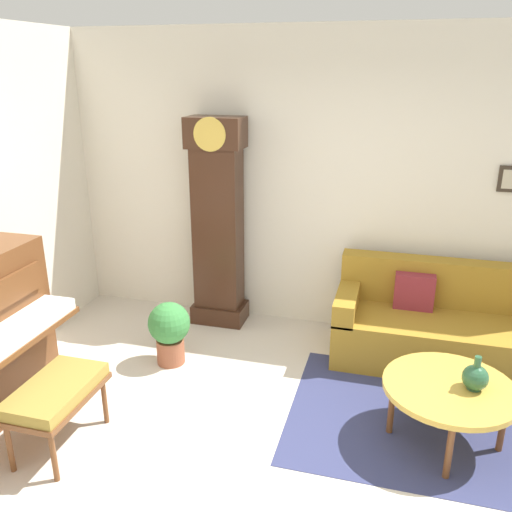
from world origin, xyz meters
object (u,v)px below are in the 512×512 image
Objects in this scene: couch at (447,327)px; potted_plant at (169,329)px; piano_bench at (56,394)px; green_jug at (475,377)px; coffee_table at (450,390)px; grandfather_clock at (218,229)px.

potted_plant is at bearing -163.42° from couch.
piano_bench is 2.92× the size of green_jug.
couch is 2.16× the size of coffee_table.
coffee_table is (2.09, -1.37, -0.55)m from grandfather_clock.
piano_bench reaches higher than coffee_table.
grandfather_clock is 2.56m from coffee_table.
couch is at bearing 36.23° from piano_bench.
piano_bench is at bearing -101.22° from grandfather_clock.
grandfather_clock is at bearing 174.31° from couch.
green_jug is (2.24, -1.37, -0.43)m from grandfather_clock.
piano_bench is at bearing -163.80° from coffee_table.
couch is 3.39× the size of potted_plant.
piano_bench is 2.76m from green_jug.
grandfather_clock is 2.26m from couch.
coffee_table is at bearing -11.83° from potted_plant.
coffee_table is 0.19m from green_jug.
grandfather_clock reaches higher than couch.
green_jug is at bearing 15.36° from piano_bench.
piano_bench is at bearing -102.78° from potted_plant.
coffee_table is 1.57× the size of potted_plant.
couch is 7.92× the size of green_jug.
potted_plant is (-0.14, -0.90, -0.64)m from grandfather_clock.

